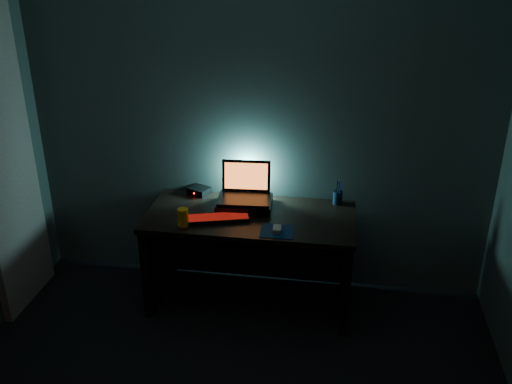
% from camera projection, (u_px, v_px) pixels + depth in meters
% --- Properties ---
extents(room, '(3.50, 4.00, 2.50)m').
position_uv_depth(room, '(187.00, 278.00, 2.43)').
color(room, black).
rests_on(room, ground).
extents(desk, '(1.50, 0.70, 0.75)m').
position_uv_depth(desk, '(251.00, 242.00, 4.25)').
color(desk, black).
rests_on(desk, ground).
extents(curtain, '(0.06, 0.65, 2.30)m').
position_uv_depth(curtain, '(5.00, 159.00, 3.99)').
color(curtain, beige).
rests_on(curtain, ground).
extents(riser, '(0.42, 0.33, 0.06)m').
position_uv_depth(riser, '(245.00, 204.00, 4.19)').
color(riser, black).
rests_on(riser, desk).
extents(laptop, '(0.40, 0.31, 0.26)m').
position_uv_depth(laptop, '(245.00, 190.00, 4.20)').
color(laptop, black).
rests_on(laptop, riser).
extents(keyboard, '(0.47, 0.26, 0.03)m').
position_uv_depth(keyboard, '(218.00, 218.00, 4.01)').
color(keyboard, black).
rests_on(keyboard, desk).
extents(mousepad, '(0.23, 0.21, 0.00)m').
position_uv_depth(mousepad, '(277.00, 231.00, 3.86)').
color(mousepad, navy).
rests_on(mousepad, desk).
extents(mouse, '(0.06, 0.09, 0.03)m').
position_uv_depth(mouse, '(277.00, 229.00, 3.85)').
color(mouse, gray).
rests_on(mouse, mousepad).
extents(pen_cup, '(0.08, 0.08, 0.10)m').
position_uv_depth(pen_cup, '(338.00, 197.00, 4.24)').
color(pen_cup, black).
rests_on(pen_cup, desk).
extents(juice_glass, '(0.10, 0.10, 0.13)m').
position_uv_depth(juice_glass, '(183.00, 217.00, 3.91)').
color(juice_glass, '#FFA80D').
rests_on(juice_glass, desk).
extents(router, '(0.19, 0.17, 0.05)m').
position_uv_depth(router, '(199.00, 191.00, 4.42)').
color(router, black).
rests_on(router, desk).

